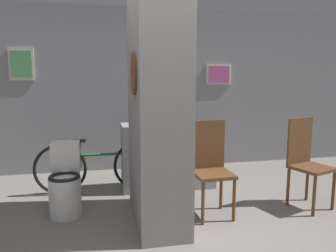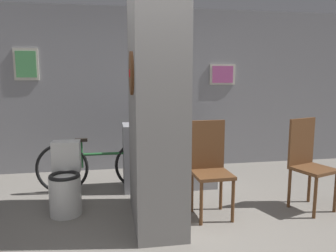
{
  "view_description": "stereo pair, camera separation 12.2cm",
  "coord_description": "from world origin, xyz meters",
  "px_view_note": "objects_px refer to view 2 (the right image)",
  "views": [
    {
      "loc": [
        -0.47,
        -2.7,
        1.53
      ],
      "look_at": [
        0.29,
        0.98,
        0.95
      ],
      "focal_mm": 35.0,
      "sensor_mm": 36.0,
      "label": 1
    },
    {
      "loc": [
        -0.35,
        -2.72,
        1.53
      ],
      "look_at": [
        0.29,
        0.98,
        0.95
      ],
      "focal_mm": 35.0,
      "sensor_mm": 36.0,
      "label": 2
    }
  ],
  "objects_px": {
    "toilet": "(66,183)",
    "bicycle": "(102,166)",
    "chair_near_pillar": "(210,164)",
    "bottle_tall": "(157,115)",
    "chair_by_doorway": "(308,160)"
  },
  "relations": [
    {
      "from": "bicycle",
      "to": "toilet",
      "type": "bearing_deg",
      "value": -121.02
    },
    {
      "from": "bicycle",
      "to": "bottle_tall",
      "type": "xyz_separation_m",
      "value": [
        0.75,
        0.02,
        0.66
      ]
    },
    {
      "from": "toilet",
      "to": "bottle_tall",
      "type": "relative_size",
      "value": 2.46
    },
    {
      "from": "chair_by_doorway",
      "to": "chair_near_pillar",
      "type": "bearing_deg",
      "value": 160.71
    },
    {
      "from": "bicycle",
      "to": "chair_near_pillar",
      "type": "bearing_deg",
      "value": -38.69
    },
    {
      "from": "toilet",
      "to": "bottle_tall",
      "type": "xyz_separation_m",
      "value": [
        1.13,
        0.66,
        0.67
      ]
    },
    {
      "from": "toilet",
      "to": "chair_near_pillar",
      "type": "relative_size",
      "value": 0.75
    },
    {
      "from": "bottle_tall",
      "to": "chair_by_doorway",
      "type": "bearing_deg",
      "value": -31.41
    },
    {
      "from": "chair_near_pillar",
      "to": "bicycle",
      "type": "relative_size",
      "value": 0.62
    },
    {
      "from": "chair_near_pillar",
      "to": "chair_by_doorway",
      "type": "bearing_deg",
      "value": -2.67
    },
    {
      "from": "toilet",
      "to": "bottle_tall",
      "type": "bearing_deg",
      "value": 30.12
    },
    {
      "from": "chair_by_doorway",
      "to": "bicycle",
      "type": "height_order",
      "value": "chair_by_doorway"
    },
    {
      "from": "chair_near_pillar",
      "to": "bicycle",
      "type": "height_order",
      "value": "chair_near_pillar"
    },
    {
      "from": "toilet",
      "to": "bicycle",
      "type": "height_order",
      "value": "toilet"
    },
    {
      "from": "chair_near_pillar",
      "to": "bottle_tall",
      "type": "distance_m",
      "value": 1.15
    }
  ]
}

